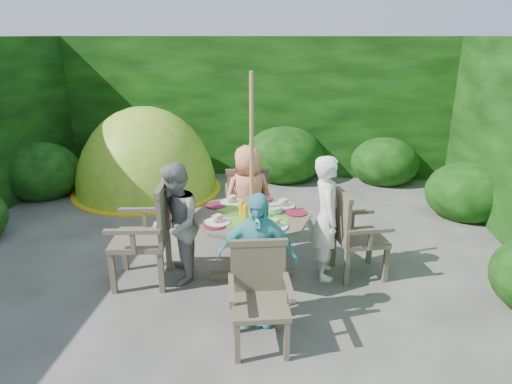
# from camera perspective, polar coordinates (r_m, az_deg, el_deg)

# --- Properties ---
(ground) EXTENTS (60.00, 60.00, 0.00)m
(ground) POSITION_cam_1_polar(r_m,az_deg,el_deg) (5.47, -4.69, -8.48)
(ground) COLOR #43413C
(ground) RESTS_ON ground
(hedge_enclosure) EXTENTS (9.00, 9.00, 2.50)m
(hedge_enclosure) POSITION_cam_1_polar(r_m,az_deg,el_deg) (6.29, -2.73, 7.38)
(hedge_enclosure) COLOR black
(hedge_enclosure) RESTS_ON ground
(patio_table) EXTENTS (1.47, 1.47, 0.89)m
(patio_table) POSITION_cam_1_polar(r_m,az_deg,el_deg) (4.83, -0.47, -4.10)
(patio_table) COLOR #483E2F
(patio_table) RESTS_ON ground
(parasol_pole) EXTENTS (0.05, 0.05, 2.20)m
(parasol_pole) POSITION_cam_1_polar(r_m,az_deg,el_deg) (4.67, -0.53, 1.31)
(parasol_pole) COLOR olive
(parasol_pole) RESTS_ON ground
(garden_chair_right) EXTENTS (0.63, 0.68, 0.95)m
(garden_chair_right) POSITION_cam_1_polar(r_m,az_deg,el_deg) (5.05, 12.06, -4.94)
(garden_chair_right) COLOR #483E2F
(garden_chair_right) RESTS_ON ground
(garden_chair_left) EXTENTS (0.65, 0.71, 1.06)m
(garden_chair_left) POSITION_cam_1_polar(r_m,az_deg,el_deg) (4.92, -13.30, -4.92)
(garden_chair_left) COLOR #483E2F
(garden_chair_left) RESTS_ON ground
(garden_chair_back) EXTENTS (0.63, 0.58, 0.92)m
(garden_chair_back) POSITION_cam_1_polar(r_m,az_deg,el_deg) (5.90, -1.12, -1.08)
(garden_chair_back) COLOR #483E2F
(garden_chair_back) RESTS_ON ground
(garden_chair_front) EXTENTS (0.59, 0.54, 0.86)m
(garden_chair_front) POSITION_cam_1_polar(r_m,az_deg,el_deg) (3.93, 0.43, -12.64)
(garden_chair_front) COLOR #483E2F
(garden_chair_front) RESTS_ON ground
(child_right) EXTENTS (0.36, 0.52, 1.36)m
(child_right) POSITION_cam_1_polar(r_m,az_deg,el_deg) (4.92, 8.84, -3.19)
(child_right) COLOR white
(child_right) RESTS_ON ground
(child_left) EXTENTS (0.63, 0.73, 1.30)m
(child_left) POSITION_cam_1_polar(r_m,az_deg,el_deg) (4.85, -10.03, -3.97)
(child_left) COLOR gray
(child_left) RESTS_ON ground
(child_back) EXTENTS (0.75, 0.65, 1.29)m
(child_back) POSITION_cam_1_polar(r_m,az_deg,el_deg) (5.57, -0.99, -0.66)
(child_back) COLOR #FC9368
(child_back) RESTS_ON ground
(child_front) EXTENTS (0.74, 0.32, 1.26)m
(child_front) POSITION_cam_1_polar(r_m,az_deg,el_deg) (4.11, 0.13, -8.39)
(child_front) COLOR #53C3C3
(child_front) RESTS_ON ground
(dome_tent) EXTENTS (2.75, 2.75, 2.85)m
(dome_tent) POSITION_cam_1_polar(r_m,az_deg,el_deg) (8.02, -13.34, 0.20)
(dome_tent) COLOR #72B723
(dome_tent) RESTS_ON ground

